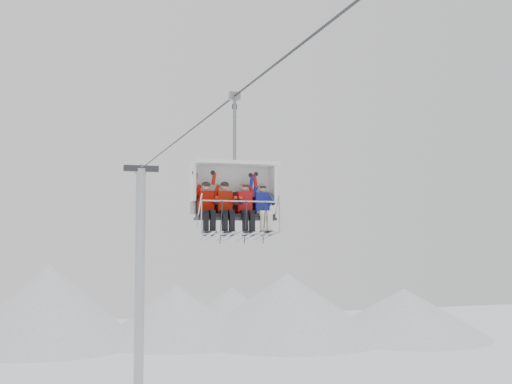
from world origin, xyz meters
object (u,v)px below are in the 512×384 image
object	(u,v)px
lift_tower_right	(139,300)
skier_far_left	(207,206)
skier_center_left	(225,206)
skier_center_right	(245,206)
skier_far_right	(263,207)
chairlift_carrier	(233,190)

from	to	relation	value
lift_tower_right	skier_far_left	size ratio (longest dim) A/B	7.99
skier_far_left	skier_center_left	xyz separation A→B (m)	(0.52, 0.00, 0.01)
lift_tower_right	skier_far_left	distance (m)	20.69
skier_center_right	skier_far_right	distance (m)	0.50
chairlift_carrier	skier_far_left	world-z (taller)	chairlift_carrier
chairlift_carrier	skier_center_right	distance (m)	0.61
lift_tower_right	chairlift_carrier	distance (m)	20.49
lift_tower_right	chairlift_carrier	bearing A→B (deg)	-90.00
lift_tower_right	skier_center_left	bearing A→B (deg)	-90.87
chairlift_carrier	skier_far_left	bearing A→B (deg)	-159.65
lift_tower_right	skier_center_right	bearing A→B (deg)	-89.26
skier_center_left	skier_center_right	distance (m)	0.57
skier_far_left	skier_far_right	distance (m)	1.59
lift_tower_right	skier_far_right	world-z (taller)	lift_tower_right
skier_center_left	skier_center_right	xyz separation A→B (m)	(0.57, 0.00, 0.00)
lift_tower_right	skier_center_right	distance (m)	20.68
skier_center_right	skier_far_right	world-z (taller)	skier_center_right
skier_far_left	lift_tower_right	bearing A→B (deg)	87.66
skier_far_left	skier_center_right	size ratio (longest dim) A/B	1.00
lift_tower_right	skier_far_right	distance (m)	20.69
skier_center_right	chairlift_carrier	bearing A→B (deg)	130.66
skier_center_right	skier_far_right	size ratio (longest dim) A/B	1.00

